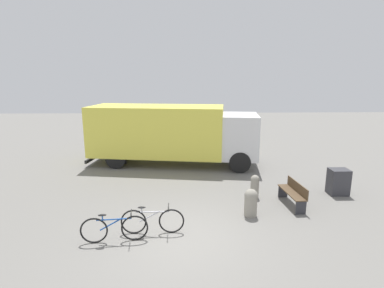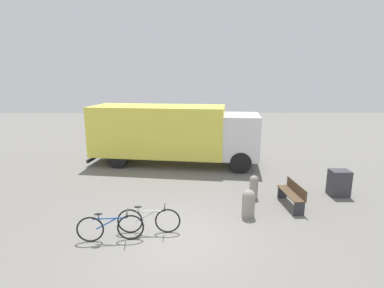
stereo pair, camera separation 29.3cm
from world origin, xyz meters
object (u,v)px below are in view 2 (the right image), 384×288
(delivery_truck, at_px, (173,132))
(bollard_near_bench, at_px, (249,202))
(park_bench, at_px, (292,193))
(bollard_far_bench, at_px, (254,186))
(utility_box, at_px, (339,183))
(bicycle_middle, at_px, (149,220))
(bicycle_near, at_px, (110,228))

(delivery_truck, bearing_deg, bollard_near_bench, -57.45)
(park_bench, xyz_separation_m, bollard_far_bench, (-1.16, 0.71, 0.01))
(bollard_near_bench, relative_size, utility_box, 0.91)
(bicycle_middle, distance_m, bollard_far_bench, 4.26)
(utility_box, bearing_deg, bollard_far_bench, -175.76)
(park_bench, relative_size, bicycle_middle, 0.88)
(park_bench, height_order, bollard_near_bench, bollard_near_bench)
(delivery_truck, xyz_separation_m, bollard_near_bench, (2.69, -6.01, -1.18))
(park_bench, xyz_separation_m, bicycle_middle, (-4.63, -1.76, -0.08))
(bicycle_middle, bearing_deg, bollard_near_bench, 18.04)
(bicycle_middle, bearing_deg, delivery_truck, 86.96)
(bollard_far_bench, bearing_deg, bollard_near_bench, -107.94)
(delivery_truck, height_order, park_bench, delivery_truck)
(utility_box, bearing_deg, park_bench, -155.03)
(park_bench, relative_size, utility_box, 1.61)
(bollard_far_bench, bearing_deg, delivery_truck, 124.89)
(bicycle_middle, relative_size, bollard_near_bench, 2.00)
(bicycle_middle, relative_size, utility_box, 1.83)
(bicycle_near, height_order, bicycle_middle, same)
(park_bench, bearing_deg, bicycle_middle, 106.90)
(utility_box, bearing_deg, bicycle_middle, -157.86)
(bicycle_near, bearing_deg, park_bench, 15.58)
(park_bench, xyz_separation_m, bicycle_near, (-5.59, -2.18, -0.08))
(delivery_truck, xyz_separation_m, park_bench, (4.33, -5.26, -1.19))
(bollard_near_bench, distance_m, bollard_far_bench, 1.54)
(bicycle_middle, distance_m, utility_box, 7.20)
(bicycle_near, distance_m, bollard_near_bench, 4.21)
(bollard_far_bench, xyz_separation_m, utility_box, (3.20, 0.24, 0.02))
(delivery_truck, bearing_deg, bollard_far_bench, -46.70)
(delivery_truck, relative_size, bollard_far_bench, 10.05)
(park_bench, xyz_separation_m, bollard_near_bench, (-1.64, -0.75, 0.02))
(delivery_truck, relative_size, bicycle_middle, 4.84)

